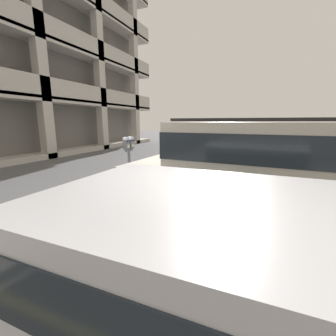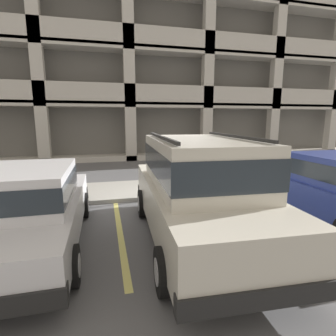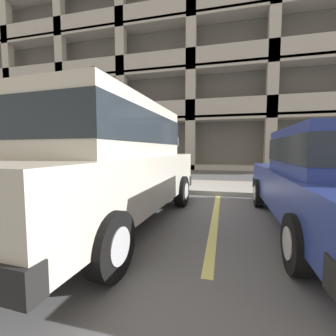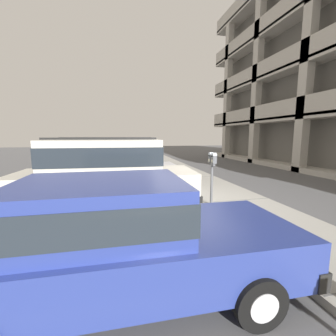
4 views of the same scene
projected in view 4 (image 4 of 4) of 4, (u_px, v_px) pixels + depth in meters
ground_plane at (196, 209)px, 6.59m from camera, size 80.00×80.00×0.10m
sidewalk at (236, 202)px, 6.86m from camera, size 40.00×2.20×0.12m
parking_stall_lines at (159, 234)px, 4.76m from camera, size 12.73×4.80×0.01m
silver_suv at (106, 173)px, 6.03m from camera, size 2.18×4.87×2.03m
red_sedan at (118, 167)px, 9.05m from camera, size 1.87×4.49×1.54m
dark_hatchback at (118, 236)px, 2.83m from camera, size 1.88×4.50×1.54m
parking_meter_near at (212, 166)px, 6.22m from camera, size 0.35×0.12×1.50m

